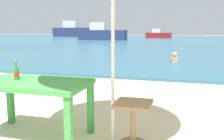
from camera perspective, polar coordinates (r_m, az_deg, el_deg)
name	(u,v)px	position (r m, az deg, el deg)	size (l,w,h in m)	color
sea_water	(175,40)	(31.84, 14.20, 6.55)	(120.00, 50.00, 0.08)	#2D6075
picnic_table_green	(34,90)	(3.37, -17.35, -4.27)	(1.40, 0.80, 0.76)	#3D8C42
beer_bottle_amber	(16,73)	(3.52, -20.96, -0.54)	(0.07, 0.07, 0.26)	#2D662D
side_table_wood	(133,117)	(3.13, 4.82, -10.62)	(0.44, 0.44, 0.54)	olive
swimmer_person	(174,58)	(10.61, 14.05, 2.66)	(0.34, 0.34, 0.41)	tan
boat_barge	(158,35)	(39.30, 10.49, 7.95)	(3.88, 1.06, 1.41)	maroon
boat_fishing_trawler	(74,31)	(46.60, -8.64, 8.81)	(7.77, 2.12, 2.82)	navy
boat_tanker	(102,34)	(31.48, -2.31, 8.29)	(5.94, 1.62, 2.16)	navy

